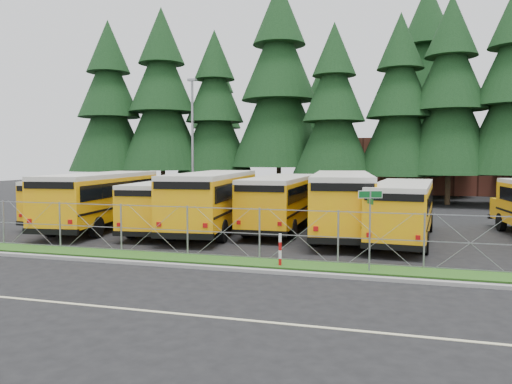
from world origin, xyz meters
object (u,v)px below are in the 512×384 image
at_px(bus_0, 91,201).
at_px(bus_4, 283,203).
at_px(bus_1, 105,201).
at_px(bus_2, 171,206).
at_px(bus_3, 215,202).
at_px(light_standard, 193,138).
at_px(street_sign, 370,213).
at_px(striped_bollard, 280,250).
at_px(bus_6, 403,212).
at_px(bus_5, 342,204).

distance_m(bus_0, bus_4, 11.69).
relative_size(bus_1, bus_4, 1.06).
height_order(bus_2, bus_3, bus_3).
distance_m(bus_2, bus_4, 6.05).
bearing_deg(light_standard, street_sign, -52.78).
distance_m(bus_0, striped_bollard, 16.24).
height_order(bus_2, street_sign, street_sign).
relative_size(bus_1, bus_2, 1.15).
bearing_deg(street_sign, bus_6, 80.92).
bearing_deg(bus_6, bus_3, -178.06).
bearing_deg(street_sign, bus_2, 146.57).
bearing_deg(bus_4, striped_bollard, -78.63).
bearing_deg(bus_3, bus_2, -178.60).
xyz_separation_m(bus_1, striped_bollard, (11.65, -6.92, -0.93)).
distance_m(bus_0, bus_6, 18.06).
distance_m(bus_1, striped_bollard, 13.58).
distance_m(bus_0, bus_2, 6.15).
xyz_separation_m(street_sign, light_standard, (-15.02, 19.78, 3.47)).
relative_size(bus_6, street_sign, 3.75).
bearing_deg(street_sign, bus_0, 152.65).
distance_m(bus_2, striped_bollard, 10.57).
height_order(bus_2, bus_6, bus_6).
bearing_deg(bus_3, bus_5, -1.30).
distance_m(bus_1, bus_5, 12.99).
bearing_deg(light_standard, bus_4, -47.16).
height_order(bus_1, bus_2, bus_1).
xyz_separation_m(bus_2, street_sign, (10.89, -7.19, 0.70)).
height_order(bus_0, bus_1, bus_1).
bearing_deg(light_standard, bus_1, -88.96).
bearing_deg(bus_1, street_sign, -31.79).
height_order(bus_5, bus_6, bus_5).
relative_size(bus_4, striped_bollard, 9.21).
height_order(bus_3, bus_4, bus_3).
xyz_separation_m(bus_2, bus_3, (2.42, 0.32, 0.24)).
height_order(bus_0, bus_3, bus_3).
bearing_deg(bus_0, striped_bollard, -29.51).
xyz_separation_m(bus_3, light_standard, (-6.55, 12.27, 3.94)).
xyz_separation_m(bus_5, street_sign, (1.85, -8.06, 0.46)).
height_order(bus_1, bus_5, bus_5).
height_order(bus_2, bus_5, bus_5).
distance_m(bus_5, light_standard, 18.06).
bearing_deg(bus_5, bus_0, 171.09).
bearing_deg(bus_1, bus_4, 6.24).
relative_size(bus_0, street_sign, 3.60).
bearing_deg(bus_5, bus_4, 155.46).
height_order(bus_5, striped_bollard, bus_5).
xyz_separation_m(bus_4, bus_6, (6.29, -2.09, -0.07)).
distance_m(bus_4, bus_6, 6.63).
bearing_deg(striped_bollard, street_sign, -0.71).
bearing_deg(bus_1, bus_6, -6.22).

